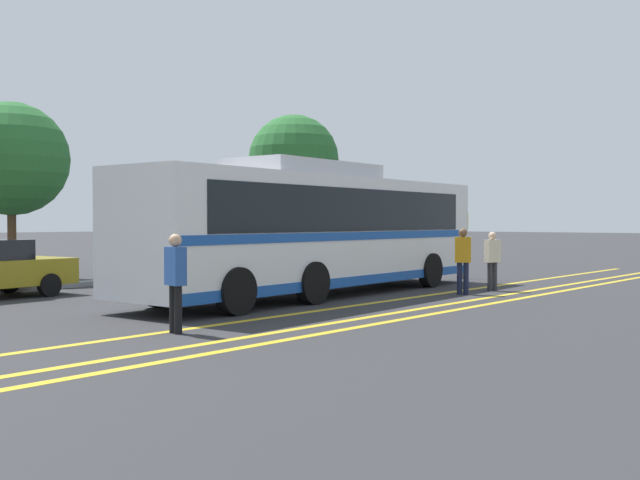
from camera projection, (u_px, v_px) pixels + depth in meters
ground_plane at (322, 294)px, 19.88m from camera, size 220.00×220.00×0.00m
lane_strip_0 at (389, 301)px, 18.19m from camera, size 32.28×0.20×0.01m
lane_strip_1 at (442, 305)px, 17.22m from camera, size 32.28×0.20×0.01m
lane_strip_2 at (469, 308)px, 16.76m from camera, size 32.28×0.20×0.01m
curb_strip at (154, 279)px, 24.21m from camera, size 40.28×0.36×0.15m
transit_bus at (320, 228)px, 19.56m from camera, size 12.70×3.21×3.45m
parked_car_2 at (194, 260)px, 24.09m from camera, size 4.84×1.79×1.31m
parked_car_3 at (302, 255)px, 27.85m from camera, size 3.93×2.08×1.33m
parked_car_4 at (372, 249)px, 31.55m from camera, size 4.11×2.16×1.54m
pedestrian_0 at (175, 277)px, 12.89m from camera, size 0.30×0.45×1.72m
pedestrian_1 at (492, 258)px, 20.76m from camera, size 0.47×0.35×1.64m
pedestrian_2 at (463, 257)px, 19.77m from camera, size 0.40×0.47×1.75m
bus_stop_sign at (463, 236)px, 25.05m from camera, size 0.07×0.40×2.26m
tree_0 at (294, 160)px, 33.26m from camera, size 4.03×4.03×6.68m
tree_1 at (11, 159)px, 24.53m from camera, size 3.73×3.73×5.86m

